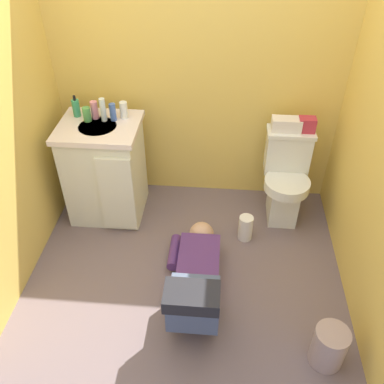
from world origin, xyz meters
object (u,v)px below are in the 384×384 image
tissue_box (286,124)px  faucet (102,110)px  bottle_blue (113,112)px  trash_can (329,347)px  soap_dispenser (76,108)px  bottle_green (87,114)px  bottle_white (124,110)px  bottle_pink (94,110)px  toilet (285,178)px  bottle_clear (103,110)px  paper_towel_roll (245,228)px  toiletry_bag (307,125)px  person_plumber (196,280)px  vanity_cabinet (105,170)px

tissue_box → faucet: bearing=-179.2°
tissue_box → bottle_blue: 1.29m
trash_can → soap_dispenser: bearing=142.7°
bottle_green → bottle_white: bottle_white is taller
bottle_pink → toilet: bearing=-1.0°
bottle_clear → paper_towel_roll: (1.10, -0.32, -0.80)m
bottle_blue → bottle_white: 0.08m
soap_dispenser → bottle_clear: (0.22, -0.05, 0.02)m
paper_towel_roll → bottle_white: bearing=158.7°
toiletry_bag → bottle_clear: size_ratio=0.70×
toiletry_bag → tissue_box: bearing=180.0°
person_plumber → soap_dispenser: 1.55m
bottle_blue → bottle_white: (0.07, 0.04, -0.00)m
soap_dispenser → bottle_white: size_ratio=1.31×
bottle_green → bottle_pink: bearing=42.0°
toilet → bottle_white: bottle_white is taller
bottle_pink → bottle_clear: bearing=-20.2°
bottle_white → trash_can: 2.11m
paper_towel_roll → toilet: bearing=46.8°
soap_dispenser → bottle_blue: bearing=-7.8°
bottle_clear → bottle_white: 0.15m
bottle_pink → bottle_white: 0.22m
bottle_blue → trash_can: bottle_blue is taller
faucet → soap_dispenser: 0.19m
toilet → person_plumber: 1.14m
tissue_box → soap_dispenser: size_ratio=1.33×
bottle_green → bottle_clear: (0.12, 0.02, 0.03)m
faucet → paper_towel_roll: 1.42m
bottle_pink → bottle_clear: 0.08m
faucet → paper_towel_roll: (1.13, -0.39, -0.76)m
tissue_box → soap_dispenser: 1.58m
vanity_cabinet → tissue_box: 1.44m
trash_can → bottle_white: bearing=136.2°
vanity_cabinet → bottle_pink: bottle_pink is taller
toilet → bottle_white: size_ratio=5.92×
vanity_cabinet → soap_dispenser: soap_dispenser is taller
bottle_pink → trash_can: 2.24m
person_plumber → vanity_cabinet: bearing=133.0°
bottle_blue → trash_can: bearing=-41.5°
soap_dispenser → bottle_clear: bearing=-13.3°
bottle_pink → bottle_clear: bottle_clear is taller
toiletry_bag → trash_can: toiletry_bag is taller
toilet → toiletry_bag: 0.46m
bottle_white → faucet: bearing=174.5°
faucet → bottle_green: (-0.09, -0.09, 0.00)m
soap_dispenser → bottle_white: (0.36, 0.00, -0.00)m
toilet → bottle_clear: (-1.40, -0.00, 0.54)m
toiletry_bag → bottle_blue: bottle_blue is taller
faucet → tissue_box: faucet is taller
toilet → vanity_cabinet: (-1.43, -0.07, 0.05)m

